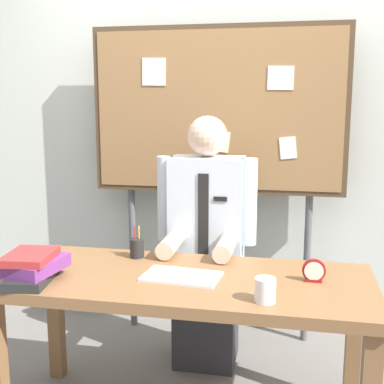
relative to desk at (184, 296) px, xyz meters
The scene contains 9 objects.
back_wall 1.35m from the desk, 90.00° to the left, with size 6.40×0.08×2.70m, color silver.
desk is the anchor object (origin of this frame).
person 0.58m from the desk, 90.00° to the left, with size 0.55×0.56×1.41m.
bulletin_board 1.22m from the desk, 89.99° to the left, with size 1.53×0.09×1.93m.
book_stack 0.67m from the desk, 163.43° to the right, with size 0.23×0.32×0.13m.
open_notebook 0.10m from the desk, 110.39° to the right, with size 0.33×0.20×0.01m, color silver.
desk_clock 0.58m from the desk, ahead, with size 0.10×0.04×0.10m.
coffee_mug 0.45m from the desk, 30.67° to the right, with size 0.08×0.08×0.10m, color white.
pen_holder 0.39m from the desk, 142.12° to the left, with size 0.07×0.07×0.16m.
Camera 1 is at (0.47, -2.12, 1.50)m, focal length 47.89 mm.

